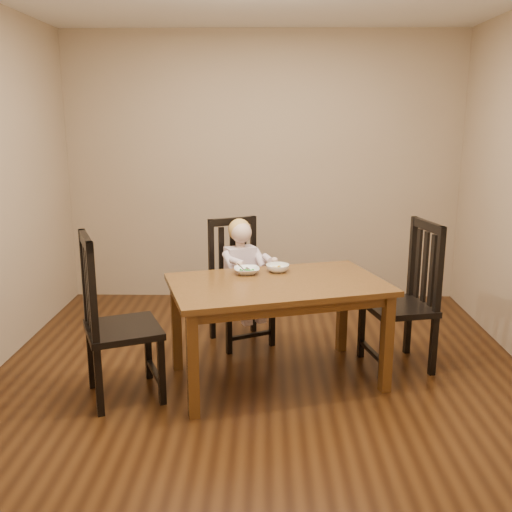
{
  "coord_description": "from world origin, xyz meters",
  "views": [
    {
      "loc": [
        0.03,
        -3.85,
        1.85
      ],
      "look_at": [
        -0.04,
        0.25,
        0.86
      ],
      "focal_mm": 40.0,
      "sensor_mm": 36.0,
      "label": 1
    }
  ],
  "objects_px": {
    "dining_table": "(277,294)",
    "chair_left": "(114,321)",
    "bowl_veg": "(278,268)",
    "chair_child": "(239,284)",
    "chair_right": "(405,298)",
    "toddler": "(241,269)",
    "bowl_peas": "(247,271)"
  },
  "relations": [
    {
      "from": "dining_table",
      "to": "bowl_peas",
      "type": "height_order",
      "value": "bowl_peas"
    },
    {
      "from": "dining_table",
      "to": "chair_right",
      "type": "relative_size",
      "value": 1.49
    },
    {
      "from": "chair_right",
      "to": "bowl_veg",
      "type": "xyz_separation_m",
      "value": [
        -0.96,
        0.0,
        0.23
      ]
    },
    {
      "from": "chair_child",
      "to": "bowl_peas",
      "type": "height_order",
      "value": "chair_child"
    },
    {
      "from": "chair_child",
      "to": "bowl_veg",
      "type": "bearing_deg",
      "value": 96.46
    },
    {
      "from": "toddler",
      "to": "bowl_veg",
      "type": "relative_size",
      "value": 3.2
    },
    {
      "from": "chair_child",
      "to": "chair_left",
      "type": "height_order",
      "value": "chair_left"
    },
    {
      "from": "chair_child",
      "to": "toddler",
      "type": "height_order",
      "value": "chair_child"
    },
    {
      "from": "dining_table",
      "to": "chair_left",
      "type": "distance_m",
      "value": 1.13
    },
    {
      "from": "chair_right",
      "to": "bowl_peas",
      "type": "height_order",
      "value": "chair_right"
    },
    {
      "from": "dining_table",
      "to": "chair_left",
      "type": "relative_size",
      "value": 1.47
    },
    {
      "from": "toddler",
      "to": "chair_right",
      "type": "bearing_deg",
      "value": 134.31
    },
    {
      "from": "chair_right",
      "to": "bowl_peas",
      "type": "bearing_deg",
      "value": 80.49
    },
    {
      "from": "toddler",
      "to": "bowl_veg",
      "type": "xyz_separation_m",
      "value": [
        0.29,
        -0.44,
        0.13
      ]
    },
    {
      "from": "chair_right",
      "to": "chair_child",
      "type": "bearing_deg",
      "value": 56.58
    },
    {
      "from": "dining_table",
      "to": "bowl_peas",
      "type": "distance_m",
      "value": 0.32
    },
    {
      "from": "dining_table",
      "to": "chair_left",
      "type": "height_order",
      "value": "chair_left"
    },
    {
      "from": "chair_child",
      "to": "chair_right",
      "type": "xyz_separation_m",
      "value": [
        1.27,
        -0.49,
        0.04
      ]
    },
    {
      "from": "chair_child",
      "to": "dining_table",
      "type": "bearing_deg",
      "value": 85.77
    },
    {
      "from": "bowl_peas",
      "to": "bowl_veg",
      "type": "xyz_separation_m",
      "value": [
        0.23,
        0.06,
        0.0
      ]
    },
    {
      "from": "chair_child",
      "to": "chair_left",
      "type": "xyz_separation_m",
      "value": [
        -0.78,
        -1.05,
        0.05
      ]
    },
    {
      "from": "chair_child",
      "to": "chair_right",
      "type": "bearing_deg",
      "value": 132.77
    },
    {
      "from": "chair_child",
      "to": "bowl_veg",
      "type": "relative_size",
      "value": 5.99
    },
    {
      "from": "chair_child",
      "to": "bowl_peas",
      "type": "relative_size",
      "value": 5.57
    },
    {
      "from": "dining_table",
      "to": "chair_child",
      "type": "height_order",
      "value": "chair_child"
    },
    {
      "from": "toddler",
      "to": "bowl_veg",
      "type": "distance_m",
      "value": 0.54
    },
    {
      "from": "chair_child",
      "to": "toddler",
      "type": "xyz_separation_m",
      "value": [
        0.02,
        -0.05,
        0.14
      ]
    },
    {
      "from": "dining_table",
      "to": "bowl_veg",
      "type": "height_order",
      "value": "bowl_veg"
    },
    {
      "from": "bowl_peas",
      "to": "chair_right",
      "type": "bearing_deg",
      "value": 2.94
    },
    {
      "from": "chair_right",
      "to": "bowl_veg",
      "type": "height_order",
      "value": "chair_right"
    },
    {
      "from": "chair_right",
      "to": "toddler",
      "type": "relative_size",
      "value": 2.01
    },
    {
      "from": "bowl_peas",
      "to": "bowl_veg",
      "type": "distance_m",
      "value": 0.24
    }
  ]
}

